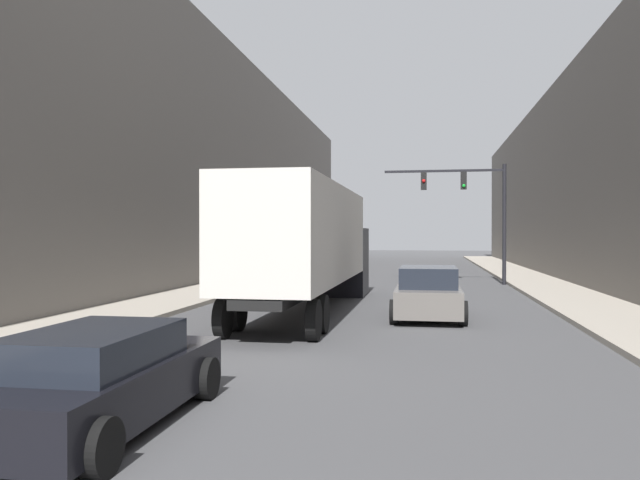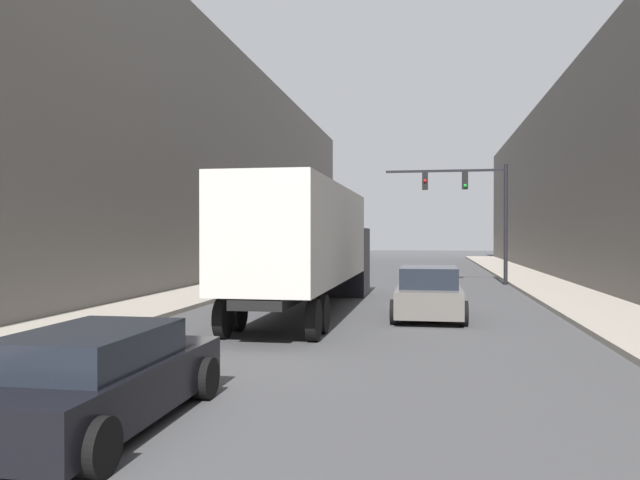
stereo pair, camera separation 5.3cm
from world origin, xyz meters
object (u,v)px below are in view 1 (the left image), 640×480
Objects in this scene: sedan_car at (101,379)px; suv_car at (428,293)px; semi_truck at (311,242)px; traffic_signal_gantry at (475,201)px.

suv_car is (4.26, 11.65, 0.11)m from sedan_car.
suv_car is at bearing -13.80° from semi_truck.
sedan_car is at bearing -92.03° from semi_truck.
semi_truck is 3.13× the size of suv_car.
semi_truck is 14.05m from traffic_signal_gantry.
semi_truck is 2.25× the size of traffic_signal_gantry.
suv_car is 14.05m from traffic_signal_gantry.
sedan_car is 26.17m from traffic_signal_gantry.
sedan_car is (-0.45, -12.59, -1.64)m from semi_truck.
semi_truck is 3.10× the size of sedan_car.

